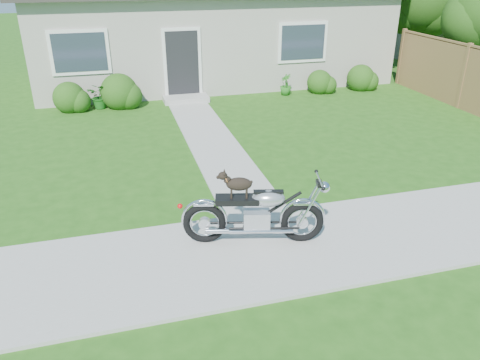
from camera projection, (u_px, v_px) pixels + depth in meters
name	position (u px, v px, depth m)	size (l,w,h in m)	color
ground	(366.00, 234.00, 7.58)	(80.00, 80.00, 0.00)	#235114
sidewalk	(366.00, 233.00, 7.57)	(24.00, 2.20, 0.04)	#9E9B93
walkway	(210.00, 139.00, 11.57)	(1.20, 8.00, 0.03)	#9E9B93
house	(208.00, 17.00, 17.13)	(12.60, 7.03, 4.50)	#A5A095
fence	(464.00, 77.00, 13.72)	(0.12, 6.62, 1.90)	brown
shrub_row	(202.00, 88.00, 14.58)	(10.37, 1.10, 1.10)	#254D14
potted_plant_left	(100.00, 96.00, 13.90)	(0.68, 0.59, 0.76)	#195B18
potted_plant_right	(286.00, 85.00, 15.33)	(0.38, 0.38, 0.68)	#266A1D
motorcycle_with_dog	(256.00, 212.00, 7.10)	(2.19, 0.86, 1.19)	black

